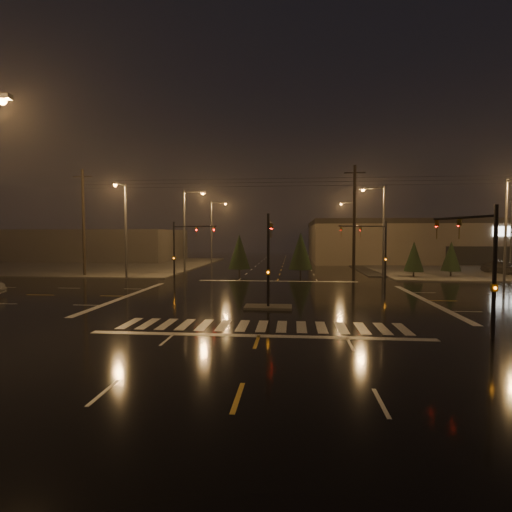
% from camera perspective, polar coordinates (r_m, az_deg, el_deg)
% --- Properties ---
extents(ground, '(140.00, 140.00, 0.00)m').
position_cam_1_polar(ground, '(29.50, 2.23, -6.06)').
color(ground, black).
rests_on(ground, ground).
extents(sidewalk_ne, '(36.00, 36.00, 0.12)m').
position_cam_1_polar(sidewalk_ne, '(65.74, 30.94, -1.43)').
color(sidewalk_ne, '#43413C').
rests_on(sidewalk_ne, ground).
extents(sidewalk_nw, '(36.00, 36.00, 0.12)m').
position_cam_1_polar(sidewalk_nw, '(67.14, -22.75, -1.15)').
color(sidewalk_nw, '#43413C').
rests_on(sidewalk_nw, ground).
extents(median_island, '(3.00, 1.60, 0.15)m').
position_cam_1_polar(median_island, '(25.55, 1.75, -7.30)').
color(median_island, '#43413C').
rests_on(median_island, ground).
extents(crosswalk, '(15.00, 2.60, 0.01)m').
position_cam_1_polar(crosswalk, '(20.67, 0.88, -9.97)').
color(crosswalk, beige).
rests_on(crosswalk, ground).
extents(stop_bar_near, '(16.00, 0.50, 0.01)m').
position_cam_1_polar(stop_bar_near, '(18.74, 0.40, -11.33)').
color(stop_bar_near, beige).
rests_on(stop_bar_near, ground).
extents(stop_bar_far, '(16.00, 0.50, 0.01)m').
position_cam_1_polar(stop_bar_far, '(40.38, 3.07, -3.60)').
color(stop_bar_far, beige).
rests_on(stop_bar_far, ground).
extents(retail_building, '(60.20, 28.30, 7.20)m').
position_cam_1_polar(retail_building, '(82.19, 29.33, 2.06)').
color(retail_building, '#736452').
rests_on(retail_building, ground).
extents(commercial_block, '(30.00, 18.00, 5.60)m').
position_cam_1_polar(commercial_block, '(79.95, -21.91, 1.46)').
color(commercial_block, '#443F3B').
rests_on(commercial_block, ground).
extents(signal_mast_median, '(0.25, 4.59, 6.00)m').
position_cam_1_polar(signal_mast_median, '(26.08, 1.89, 1.04)').
color(signal_mast_median, black).
rests_on(signal_mast_median, ground).
extents(signal_mast_ne, '(4.84, 1.86, 6.00)m').
position_cam_1_polar(signal_mast_ne, '(40.03, 16.76, 1.65)').
color(signal_mast_ne, black).
rests_on(signal_mast_ne, ground).
extents(signal_mast_nw, '(4.84, 1.86, 6.00)m').
position_cam_1_polar(signal_mast_nw, '(40.76, -10.44, 1.75)').
color(signal_mast_nw, black).
rests_on(signal_mast_nw, ground).
extents(signal_mast_se, '(1.55, 3.87, 6.00)m').
position_cam_1_polar(signal_mast_se, '(21.22, 29.43, 0.09)').
color(signal_mast_se, black).
rests_on(signal_mast_se, ground).
extents(streetlight_1, '(2.77, 0.32, 10.00)m').
position_cam_1_polar(streetlight_1, '(48.79, -9.86, 4.32)').
color(streetlight_1, '#38383A').
rests_on(streetlight_1, ground).
extents(streetlight_2, '(2.77, 0.32, 10.00)m').
position_cam_1_polar(streetlight_2, '(64.37, -6.13, 4.01)').
color(streetlight_2, '#38383A').
rests_on(streetlight_2, ground).
extents(streetlight_3, '(2.77, 0.32, 10.00)m').
position_cam_1_polar(streetlight_3, '(46.12, 17.41, 4.30)').
color(streetlight_3, '#38383A').
rests_on(streetlight_3, ground).
extents(streetlight_4, '(2.77, 0.32, 10.00)m').
position_cam_1_polar(streetlight_4, '(65.81, 13.75, 3.92)').
color(streetlight_4, '#38383A').
rests_on(streetlight_4, ground).
extents(streetlight_5, '(0.32, 2.77, 10.00)m').
position_cam_1_polar(streetlight_5, '(43.95, -18.30, 4.36)').
color(streetlight_5, '#38383A').
rests_on(streetlight_5, ground).
extents(streetlight_6, '(0.32, 2.77, 10.00)m').
position_cam_1_polar(streetlight_6, '(45.18, 32.30, 4.01)').
color(streetlight_6, '#38383A').
rests_on(streetlight_6, ground).
extents(utility_pole_0, '(2.20, 0.32, 12.00)m').
position_cam_1_polar(utility_pole_0, '(49.13, -23.43, 4.49)').
color(utility_pole_0, black).
rests_on(utility_pole_0, ground).
extents(utility_pole_1, '(2.20, 0.32, 12.00)m').
position_cam_1_polar(utility_pole_1, '(43.59, 13.86, 4.87)').
color(utility_pole_1, black).
rests_on(utility_pole_1, ground).
extents(conifer_0, '(2.10, 2.10, 3.98)m').
position_cam_1_polar(conifer_0, '(46.67, 21.63, -0.04)').
color(conifer_0, black).
rests_on(conifer_0, ground).
extents(conifer_1, '(2.09, 2.09, 3.97)m').
position_cam_1_polar(conifer_1, '(48.90, 26.10, -0.02)').
color(conifer_1, black).
rests_on(conifer_1, ground).
extents(conifer_3, '(2.59, 2.59, 4.74)m').
position_cam_1_polar(conifer_3, '(46.68, -2.39, 0.63)').
color(conifer_3, black).
rests_on(conifer_3, ground).
extents(conifer_4, '(2.74, 2.74, 4.98)m').
position_cam_1_polar(conifer_4, '(45.99, 6.38, 0.73)').
color(conifer_4, black).
rests_on(conifer_4, ground).
extents(car_parked, '(3.37, 5.39, 1.71)m').
position_cam_1_polar(car_parked, '(55.69, 31.68, -1.35)').
color(car_parked, black).
rests_on(car_parked, ground).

